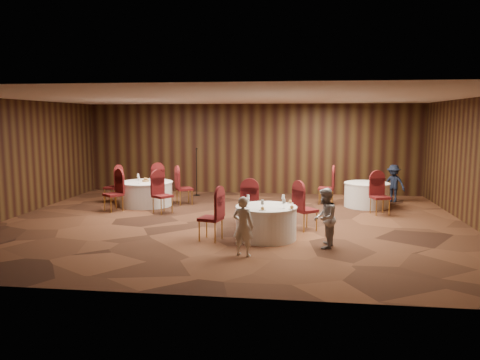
# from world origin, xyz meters

# --- Properties ---
(ground) EXTENTS (12.00, 12.00, 0.00)m
(ground) POSITION_xyz_m (0.00, 0.00, 0.00)
(ground) COLOR black
(ground) RESTS_ON ground
(room_shell) EXTENTS (12.00, 12.00, 12.00)m
(room_shell) POSITION_xyz_m (0.00, 0.00, 1.96)
(room_shell) COLOR silver
(room_shell) RESTS_ON ground
(table_main) EXTENTS (1.37, 1.37, 0.74)m
(table_main) POSITION_xyz_m (1.00, -1.46, 0.38)
(table_main) COLOR silver
(table_main) RESTS_ON ground
(table_left) EXTENTS (1.65, 1.65, 0.74)m
(table_left) POSITION_xyz_m (-2.98, 2.13, 0.38)
(table_left) COLOR silver
(table_left) RESTS_ON ground
(table_right) EXTENTS (1.36, 1.36, 0.74)m
(table_right) POSITION_xyz_m (3.78, 2.76, 0.38)
(table_right) COLOR silver
(table_right) RESTS_ON ground
(chairs_main) EXTENTS (2.77, 2.12, 1.00)m
(chairs_main) POSITION_xyz_m (0.73, -0.82, 0.50)
(chairs_main) COLOR #3C0C0C
(chairs_main) RESTS_ON ground
(chairs_left) EXTENTS (2.99, 3.10, 1.00)m
(chairs_left) POSITION_xyz_m (-2.95, 2.13, 0.50)
(chairs_left) COLOR #3C0C0C
(chairs_left) RESTS_ON ground
(chairs_right) EXTENTS (2.03, 2.10, 1.00)m
(chairs_right) POSITION_xyz_m (3.27, 2.35, 0.50)
(chairs_right) COLOR #3C0C0C
(chairs_right) RESTS_ON ground
(tabletop_main) EXTENTS (1.12, 1.07, 0.22)m
(tabletop_main) POSITION_xyz_m (1.14, -1.55, 0.84)
(tabletop_main) COLOR silver
(tabletop_main) RESTS_ON table_main
(tabletop_left) EXTENTS (0.81, 0.81, 0.22)m
(tabletop_left) POSITION_xyz_m (-2.98, 2.13, 0.82)
(tabletop_left) COLOR silver
(tabletop_left) RESTS_ON table_left
(tabletop_right) EXTENTS (0.08, 0.08, 0.22)m
(tabletop_right) POSITION_xyz_m (4.00, 2.56, 0.90)
(tabletop_right) COLOR silver
(tabletop_right) RESTS_ON table_right
(mic_stand) EXTENTS (0.24, 0.24, 1.66)m
(mic_stand) POSITION_xyz_m (-1.85, 4.21, 0.49)
(mic_stand) COLOR black
(mic_stand) RESTS_ON ground
(woman_a) EXTENTS (0.50, 0.40, 1.19)m
(woman_a) POSITION_xyz_m (0.65, -2.83, 0.59)
(woman_a) COLOR silver
(woman_a) RESTS_ON ground
(woman_b) EXTENTS (0.59, 0.70, 1.26)m
(woman_b) POSITION_xyz_m (2.26, -2.03, 0.63)
(woman_b) COLOR #9F9FA3
(woman_b) RESTS_ON ground
(man_c) EXTENTS (0.90, 0.81, 1.21)m
(man_c) POSITION_xyz_m (4.74, 3.71, 0.60)
(man_c) COLOR black
(man_c) RESTS_ON ground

